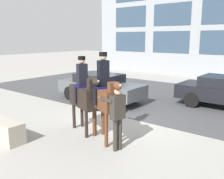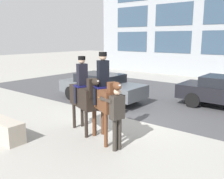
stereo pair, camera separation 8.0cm
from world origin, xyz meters
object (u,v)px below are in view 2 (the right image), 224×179
Objects in this scene: mounted_horse_lead at (84,94)px; street_car_near_lane at (101,86)px; pedestrian_bystander at (117,114)px; mounted_horse_companion at (104,96)px.

mounted_horse_lead is 0.57× the size of street_car_near_lane.
mounted_horse_companion is at bearing -9.00° from pedestrian_bystander.
mounted_horse_lead is 4.33m from street_car_near_lane.
mounted_horse_lead is 0.94× the size of mounted_horse_companion.
pedestrian_bystander is (1.71, -0.44, -0.24)m from mounted_horse_lead.
street_car_near_lane is at bearing -30.30° from pedestrian_bystander.
mounted_horse_lead is at bearing -161.91° from mounted_horse_companion.
street_car_near_lane is (-4.08, 4.02, -0.31)m from pedestrian_bystander.
mounted_horse_companion is at bearing -47.78° from street_car_near_lane.
pedestrian_bystander is 5.74m from street_car_near_lane.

